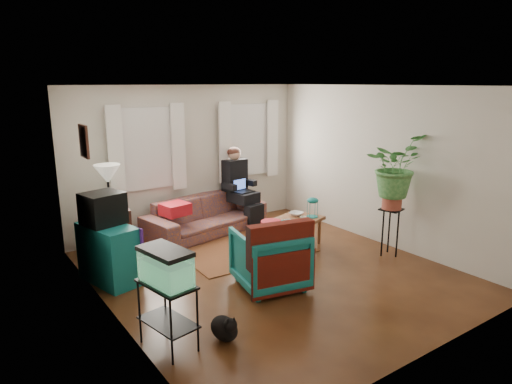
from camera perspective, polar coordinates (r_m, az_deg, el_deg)
floor at (r=6.63m, az=2.01°, el=-9.96°), size 4.50×5.00×0.01m
ceiling at (r=6.07m, az=2.22°, el=13.14°), size 4.50×5.00×0.01m
wall_back at (r=8.32m, az=-8.35°, el=4.14°), size 4.50×0.01×2.60m
wall_front at (r=4.56m, az=21.48°, el=-4.61°), size 4.50×0.01×2.60m
wall_left at (r=5.22m, az=-18.02°, el=-2.06°), size 0.01×5.00×2.60m
wall_right at (r=7.76m, az=15.51°, el=3.11°), size 0.01×5.00×2.60m
window_left at (r=7.94m, az=-13.52°, el=5.28°), size 1.08×0.04×1.38m
window_right at (r=8.89m, az=-1.09°, el=6.52°), size 1.08×0.04×1.38m
curtains_left at (r=7.86m, az=-13.30°, el=5.22°), size 1.36×0.06×1.50m
curtains_right at (r=8.82m, az=-0.80°, el=6.46°), size 1.36×0.06×1.50m
picture_frame at (r=5.91m, az=-20.63°, el=5.95°), size 0.04×0.32×0.40m
area_rug at (r=7.51m, az=-1.85°, el=-6.99°), size 2.06×1.67×0.01m
sofa at (r=8.14m, az=-6.32°, el=-2.22°), size 2.36×1.27×0.88m
seated_person at (r=8.60m, az=-2.18°, el=0.28°), size 0.67×0.78×1.34m
side_table at (r=7.43m, az=-17.57°, el=-4.83°), size 0.59×0.59×0.76m
table_lamp at (r=7.24m, az=-17.96°, el=0.48°), size 0.44×0.44×0.69m
dresser at (r=6.49m, az=-17.92°, el=-7.36°), size 0.65×0.97×0.80m
crt_tv at (r=6.39m, az=-18.61°, el=-1.95°), size 0.58×0.55×0.43m
aquarium_stand at (r=4.85m, az=-10.94°, el=-14.92°), size 0.46×0.68×0.70m
aquarium at (r=4.62m, az=-11.25°, el=-9.05°), size 0.42×0.62×0.37m
black_cat at (r=4.99m, az=-4.00°, el=-16.36°), size 0.29×0.40×0.32m
armchair at (r=6.04m, az=1.71°, el=-7.93°), size 0.98×0.94×0.87m
serape_throw at (r=5.69m, az=3.17°, el=-7.36°), size 0.89×0.37×0.71m
coffee_table at (r=7.43m, az=4.39°, el=-5.37°), size 1.28×0.95×0.48m
cup_a at (r=7.07m, az=3.99°, el=-3.89°), size 0.16×0.16×0.10m
cup_b at (r=7.28m, az=5.89°, el=-3.42°), size 0.13×0.13×0.10m
bowl at (r=7.65m, az=5.04°, el=-2.73°), size 0.28×0.28×0.06m
snack_tray at (r=7.18m, az=2.01°, el=-3.84°), size 0.45×0.45×0.04m
birdcage at (r=7.55m, az=7.08°, el=-1.90°), size 0.24×0.24×0.33m
plant_stand at (r=7.40m, az=16.36°, el=-4.83°), size 0.39×0.39×0.76m
potted_plant at (r=7.17m, az=16.84°, el=2.01°), size 1.01×0.93×0.96m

